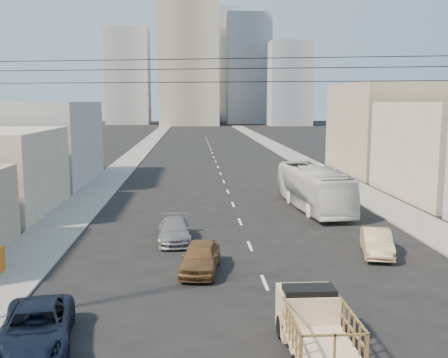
{
  "coord_description": "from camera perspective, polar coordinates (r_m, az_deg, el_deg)",
  "views": [
    {
      "loc": [
        -3.19,
        -14.3,
        7.99
      ],
      "look_at": [
        -1.32,
        16.12,
        3.5
      ],
      "focal_mm": 42.0,
      "sensor_mm": 36.0,
      "label": 1
    }
  ],
  "objects": [
    {
      "name": "high_rise_tower",
      "position": [
        185.61,
        -3.87,
        15.18
      ],
      "size": [
        20.0,
        20.0,
        60.0
      ],
      "primitive_type": "cube",
      "color": "#9F917B",
      "rests_on": "ground"
    },
    {
      "name": "city_bus",
      "position": [
        39.83,
        9.7,
        -0.97
      ],
      "size": [
        3.59,
        11.67,
        3.2
      ],
      "primitive_type": "imported",
      "rotation": [
        0.0,
        0.0,
        0.08
      ],
      "color": "silver",
      "rests_on": "ground"
    },
    {
      "name": "sedan_brown",
      "position": [
        25.07,
        -2.58,
        -8.49
      ],
      "size": [
        2.27,
        4.4,
        1.43
      ],
      "primitive_type": "imported",
      "rotation": [
        0.0,
        0.0,
        -0.14
      ],
      "color": "brown",
      "rests_on": "ground"
    },
    {
      "name": "sidewalk_right",
      "position": [
        85.98,
        6.52,
        3.04
      ],
      "size": [
        3.5,
        180.0,
        0.12
      ],
      "primitive_type": "cube",
      "color": "gray",
      "rests_on": "ground"
    },
    {
      "name": "sedan_grey",
      "position": [
        30.46,
        -5.42,
        -5.6
      ],
      "size": [
        2.02,
        4.56,
        1.3
      ],
      "primitive_type": "imported",
      "rotation": [
        0.0,
        0.0,
        0.04
      ],
      "color": "slate",
      "rests_on": "ground"
    },
    {
      "name": "midrise_ne",
      "position": [
        200.78,
        2.61,
        11.81
      ],
      "size": [
        16.0,
        16.0,
        40.0
      ],
      "primitive_type": "cube",
      "color": "#92949A",
      "rests_on": "ground"
    },
    {
      "name": "midrise_nw",
      "position": [
        195.84,
        -10.39,
        10.89
      ],
      "size": [
        15.0,
        15.0,
        34.0
      ],
      "primitive_type": "cube",
      "color": "#92949A",
      "rests_on": "ground"
    },
    {
      "name": "lane_dashes",
      "position": [
        67.85,
        -0.79,
        1.62
      ],
      "size": [
        0.15,
        104.0,
        0.01
      ],
      "color": "silver",
      "rests_on": "ground"
    },
    {
      "name": "bldg_right_far",
      "position": [
        62.81,
        18.24,
        5.24
      ],
      "size": [
        12.0,
        16.0,
        10.0
      ],
      "primitive_type": "cube",
      "color": "gray",
      "rests_on": "ground"
    },
    {
      "name": "sidewalk_left",
      "position": [
        85.1,
        -9.28,
        2.93
      ],
      "size": [
        3.5,
        180.0,
        0.12
      ],
      "primitive_type": "cube",
      "color": "gray",
      "rests_on": "ground"
    },
    {
      "name": "flatbed_pickup",
      "position": [
        17.5,
        9.83,
        -14.96
      ],
      "size": [
        1.95,
        4.41,
        1.9
      ],
      "color": "beige",
      "rests_on": "ground"
    },
    {
      "name": "overhead_wires",
      "position": [
        16.15,
        8.06,
        11.76
      ],
      "size": [
        23.01,
        5.02,
        0.72
      ],
      "color": "black",
      "rests_on": "ground"
    },
    {
      "name": "sedan_tan",
      "position": [
        28.87,
        16.3,
        -6.65
      ],
      "size": [
        2.31,
        4.27,
        1.34
      ],
      "primitive_type": "imported",
      "rotation": [
        0.0,
        0.0,
        -0.23
      ],
      "color": "tan",
      "rests_on": "ground"
    },
    {
      "name": "midrise_back",
      "position": [
        214.95,
        -1.08,
        12.12
      ],
      "size": [
        18.0,
        18.0,
        44.0
      ],
      "primitive_type": "cube",
      "color": "#97979A",
      "rests_on": "ground"
    },
    {
      "name": "bldg_left_far",
      "position": [
        55.88,
        -20.52,
        3.76
      ],
      "size": [
        12.0,
        16.0,
        8.0
      ],
      "primitive_type": "cube",
      "color": "#97979A",
      "rests_on": "ground"
    },
    {
      "name": "midrise_east",
      "position": [
        182.44,
        7.08,
        10.21
      ],
      "size": [
        14.0,
        14.0,
        28.0
      ],
      "primitive_type": "cube",
      "color": "#92949A",
      "rests_on": "ground"
    },
    {
      "name": "navy_pickup",
      "position": [
        18.8,
        -19.81,
        -15.02
      ],
      "size": [
        3.03,
        5.21,
        1.36
      ],
      "primitive_type": "imported",
      "rotation": [
        0.0,
        0.0,
        0.16
      ],
      "color": "black",
      "rests_on": "ground"
    }
  ]
}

